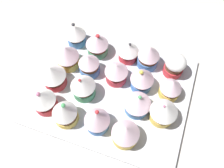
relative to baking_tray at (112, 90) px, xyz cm
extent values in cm
cube|color=beige|center=(0.00, 0.00, -2.10)|extent=(180.00, 180.00, 3.00)
cube|color=silver|center=(0.00, 0.00, 0.00)|extent=(40.17, 33.09, 1.20)
cylinder|color=#D1333D|center=(-13.98, -10.08, 1.92)|extent=(5.76, 5.76, 2.65)
cylinder|color=brown|center=(-13.98, -10.08, 3.90)|extent=(5.07, 5.07, 1.31)
cone|color=white|center=(-13.98, -10.08, 6.29)|extent=(6.07, 6.07, 3.47)
sphere|color=pink|center=(-14.37, -10.27, 7.87)|extent=(1.06, 1.06, 1.06)
cylinder|color=#EFC651|center=(-7.84, -11.31, 1.78)|extent=(5.90, 5.90, 2.36)
cylinder|color=brown|center=(-7.84, -11.31, 3.68)|extent=(5.53, 5.53, 1.44)
cone|color=white|center=(-7.84, -11.31, 6.36)|extent=(5.98, 5.98, 3.93)
sphere|color=#4CB266|center=(-7.62, -11.01, 8.17)|extent=(1.04, 1.04, 1.04)
cylinder|color=#477AC6|center=(0.45, -10.45, 1.71)|extent=(5.55, 5.55, 2.22)
cylinder|color=brown|center=(0.45, -10.45, 3.54)|extent=(5.15, 5.15, 1.44)
cone|color=silver|center=(0.45, -10.45, 6.20)|extent=(6.11, 6.11, 3.87)
sphere|color=red|center=(0.20, -9.94, 7.99)|extent=(0.94, 0.94, 0.94)
cylinder|color=#EFC651|center=(7.19, -11.23, 1.97)|extent=(6.09, 6.09, 2.74)
cylinder|color=brown|center=(7.19, -11.23, 3.85)|extent=(5.67, 5.67, 1.03)
cone|color=silver|center=(7.19, -11.23, 6.03)|extent=(6.46, 6.46, 3.32)
cylinder|color=#D1333D|center=(-14.81, -3.13, 1.80)|extent=(5.91, 5.91, 2.40)
cylinder|color=brown|center=(-14.81, -3.13, 3.73)|extent=(5.48, 5.48, 1.48)
cone|color=white|center=(-14.81, -3.13, 6.34)|extent=(6.61, 6.61, 3.74)
cylinder|color=#4C9E6B|center=(-6.42, -3.43, 1.94)|extent=(5.83, 5.83, 2.67)
cylinder|color=brown|center=(-6.42, -3.43, 3.99)|extent=(5.34, 5.34, 1.43)
cone|color=white|center=(-6.42, -3.43, 6.36)|extent=(6.25, 6.25, 3.32)
sphere|color=red|center=(-6.78, -3.79, 7.91)|extent=(0.76, 0.76, 0.76)
cylinder|color=#477AC6|center=(7.67, -3.15, 1.73)|extent=(6.06, 6.06, 2.25)
cylinder|color=brown|center=(7.67, -3.15, 3.37)|extent=(5.49, 5.49, 1.04)
cone|color=silver|center=(7.67, -3.15, 5.38)|extent=(6.64, 6.64, 2.97)
sphere|color=#4CB266|center=(7.83, -2.77, 6.72)|extent=(0.92, 0.92, 0.92)
cylinder|color=#EFC651|center=(14.08, -3.30, 1.78)|extent=(5.97, 5.97, 2.35)
cylinder|color=brown|center=(14.08, -3.30, 3.68)|extent=(5.71, 5.71, 1.46)
cone|color=white|center=(14.08, -3.30, 6.23)|extent=(6.62, 6.62, 3.64)
sphere|color=pink|center=(13.58, -3.66, 7.96)|extent=(0.64, 0.64, 0.64)
cylinder|color=#EFC651|center=(-14.03, 3.66, 1.84)|extent=(6.14, 6.14, 2.48)
cylinder|color=brown|center=(-14.03, 3.66, 3.64)|extent=(5.63, 5.63, 1.12)
cone|color=silver|center=(-14.03, 3.66, 6.13)|extent=(6.49, 6.49, 3.86)
cylinder|color=#477AC6|center=(-7.54, 3.23, 1.90)|extent=(5.45, 5.45, 2.60)
cylinder|color=brown|center=(-7.54, 3.23, 3.96)|extent=(5.07, 5.07, 1.51)
cone|color=silver|center=(-7.54, 3.23, 6.14)|extent=(5.51, 5.51, 2.85)
cylinder|color=#D1333D|center=(-0.15, 3.41, 1.85)|extent=(5.60, 5.60, 2.50)
cylinder|color=brown|center=(-0.15, 3.41, 3.76)|extent=(5.07, 5.07, 1.31)
cone|color=silver|center=(-0.15, 3.41, 5.86)|extent=(6.08, 6.08, 2.89)
cylinder|color=#477AC6|center=(6.88, 3.41, 1.79)|extent=(5.47, 5.47, 2.39)
cylinder|color=brown|center=(6.88, 3.41, 3.74)|extent=(4.88, 4.88, 1.49)
cone|color=silver|center=(6.88, 3.41, 6.34)|extent=(6.00, 6.00, 3.71)
sphere|color=#EAD64C|center=(6.36, 3.08, 8.03)|extent=(1.05, 1.05, 1.05)
cylinder|color=#EFC651|center=(14.33, 3.68, 1.73)|extent=(5.33, 5.33, 2.25)
cylinder|color=brown|center=(14.33, 3.68, 3.39)|extent=(4.81, 4.81, 1.07)
cone|color=silver|center=(14.33, 3.68, 5.53)|extent=(5.47, 5.47, 3.22)
cylinder|color=#477AC6|center=(-14.88, 11.35, 1.84)|extent=(5.26, 5.26, 2.48)
cylinder|color=brown|center=(-14.88, 11.35, 3.58)|extent=(4.68, 4.68, 1.01)
cone|color=white|center=(-14.88, 11.35, 5.80)|extent=(5.81, 5.81, 3.43)
sphere|color=#333338|center=(-15.41, 11.93, 7.37)|extent=(0.96, 0.96, 0.96)
cylinder|color=#4C9E6B|center=(-7.88, 10.06, 1.76)|extent=(5.71, 5.71, 2.32)
cylinder|color=brown|center=(-7.88, 10.06, 3.61)|extent=(5.44, 5.44, 1.37)
cone|color=silver|center=(-7.88, 10.06, 5.82)|extent=(6.29, 6.29, 3.05)
sphere|color=red|center=(-7.79, 10.58, 7.16)|extent=(1.18, 1.18, 1.18)
cylinder|color=#D1333D|center=(0.85, 11.00, 1.73)|extent=(5.23, 5.23, 2.26)
cylinder|color=brown|center=(0.85, 11.00, 3.36)|extent=(4.68, 4.68, 1.00)
cone|color=white|center=(0.85, 11.00, 5.39)|extent=(5.82, 5.82, 3.05)
sphere|color=#333338|center=(1.10, 11.07, 6.80)|extent=(0.74, 0.74, 0.74)
cylinder|color=#477AC6|center=(6.57, 10.80, 1.94)|extent=(5.76, 5.76, 2.69)
cylinder|color=brown|center=(6.57, 10.80, 3.99)|extent=(5.32, 5.32, 1.40)
cone|color=silver|center=(6.57, 10.80, 6.44)|extent=(5.83, 5.83, 3.51)
cylinder|color=#D1333D|center=(13.79, 10.60, 1.75)|extent=(5.25, 5.25, 2.30)
cylinder|color=brown|center=(13.79, 10.60, 3.61)|extent=(4.68, 4.68, 1.41)
ellipsoid|color=white|center=(13.79, 10.60, 5.37)|extent=(5.54, 5.54, 3.55)
camera|label=1|loc=(9.52, -27.08, 56.99)|focal=38.31mm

